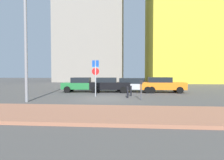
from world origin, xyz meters
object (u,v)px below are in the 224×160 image
parked_car_orange (161,85)px  traffic_bollard_near (131,91)px  parking_sign_post (95,74)px  parked_car_black (109,85)px  parked_car_green (83,85)px  traffic_bollard_mid (128,92)px  parking_meter (141,87)px  street_lamp (26,39)px  parked_car_silver (135,85)px

parked_car_orange → traffic_bollard_near: bearing=-132.9°
parking_sign_post → parked_car_black: bearing=78.5°
parked_car_green → traffic_bollard_mid: (4.56, -4.21, -0.32)m
parked_car_green → parking_meter: 7.68m
parked_car_orange → street_lamp: (-10.11, -6.97, 3.39)m
parked_car_green → parked_car_black: (2.68, 0.08, 0.02)m
parked_car_green → street_lamp: street_lamp is taller
parked_car_orange → traffic_bollard_near: parked_car_orange is taller
parked_car_orange → traffic_bollard_near: 4.54m
street_lamp → traffic_bollard_mid: bearing=20.7°
parking_sign_post → traffic_bollard_mid: parking_sign_post is taller
parked_car_green → traffic_bollard_mid: size_ratio=4.83×
parked_car_silver → traffic_bollard_near: (-0.43, -3.49, -0.31)m
traffic_bollard_near → parked_car_green: bearing=147.3°
parked_car_silver → parking_sign_post: 5.30m
parking_meter → parking_sign_post: bearing=153.6°
parked_car_orange → parking_meter: parked_car_orange is taller
parked_car_black → parked_car_orange: size_ratio=0.93×
parked_car_black → parking_meter: parked_car_black is taller
parked_car_green → parked_car_orange: parked_car_orange is taller
parking_sign_post → traffic_bollard_near: 3.28m
street_lamp → parking_meter: bearing=10.4°
parking_sign_post → parking_meter: (3.58, -1.78, -0.97)m
parked_car_black → parked_car_silver: bearing=6.7°
parked_car_silver → parked_car_orange: bearing=-3.8°
parked_car_black → parking_meter: (2.83, -5.43, 0.15)m
parked_car_orange → parking_sign_post: size_ratio=1.48×
parked_car_green → street_lamp: (-2.19, -6.75, 3.42)m
parking_sign_post → parking_meter: size_ratio=2.10×
parked_car_green → traffic_bollard_mid: bearing=-42.7°
parked_car_green → parked_car_orange: (7.92, 0.21, 0.04)m
parked_car_silver → parked_car_orange: 2.65m
parking_sign_post → street_lamp: size_ratio=0.42×
street_lamp → traffic_bollard_near: bearing=27.4°
parking_meter → parked_car_green: bearing=135.9°
parked_car_green → street_lamp: bearing=-107.9°
parking_meter → traffic_bollard_mid: bearing=130.1°
parking_sign_post → parking_meter: parking_sign_post is taller
parked_car_green → parked_car_silver: parked_car_green is taller
parked_car_orange → parking_meter: bearing=-113.4°
parked_car_black → traffic_bollard_near: size_ratio=4.69×
parked_car_green → street_lamp: size_ratio=0.59×
parked_car_black → parking_sign_post: parking_sign_post is taller
traffic_bollard_mid → street_lamp: bearing=-159.3°
parked_car_green → street_lamp: 7.88m
parked_car_black → traffic_bollard_mid: (1.88, -4.29, -0.34)m
parked_car_silver → traffic_bollard_near: size_ratio=5.27×
parked_car_orange → traffic_bollard_near: size_ratio=5.06×
street_lamp → parked_car_silver: bearing=43.7°
parked_car_green → parked_car_orange: bearing=1.5°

